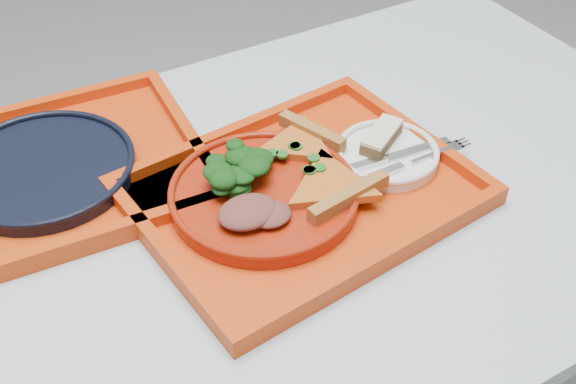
% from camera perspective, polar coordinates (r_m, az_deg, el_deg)
% --- Properties ---
extents(table, '(1.60, 0.80, 0.75)m').
position_cam_1_polar(table, '(1.03, -6.58, -6.19)').
color(table, silver).
rests_on(table, ground).
extents(tray_main, '(0.48, 0.39, 0.01)m').
position_cam_1_polar(tray_main, '(1.01, 1.11, -0.27)').
color(tray_main, '#C2350A').
rests_on(tray_main, table).
extents(tray_far, '(0.47, 0.38, 0.01)m').
position_cam_1_polar(tray_far, '(1.10, -18.57, 1.09)').
color(tray_far, '#C2350A').
rests_on(tray_far, table).
extents(dinner_plate, '(0.26, 0.26, 0.02)m').
position_cam_1_polar(dinner_plate, '(0.99, -1.91, -0.34)').
color(dinner_plate, '#971E0A').
rests_on(dinner_plate, tray_main).
extents(side_plate, '(0.15, 0.15, 0.01)m').
position_cam_1_polar(side_plate, '(1.07, 7.81, 2.83)').
color(side_plate, white).
rests_on(side_plate, tray_main).
extents(navy_plate, '(0.26, 0.26, 0.02)m').
position_cam_1_polar(navy_plate, '(1.09, -18.73, 1.65)').
color(navy_plate, black).
rests_on(navy_plate, tray_far).
extents(pizza_slice_a, '(0.15, 0.17, 0.02)m').
position_cam_1_polar(pizza_slice_a, '(0.98, 3.40, 0.76)').
color(pizza_slice_a, orange).
rests_on(pizza_slice_a, dinner_plate).
extents(pizza_slice_b, '(0.16, 0.15, 0.02)m').
position_cam_1_polar(pizza_slice_b, '(1.05, 0.80, 3.98)').
color(pizza_slice_b, orange).
rests_on(pizza_slice_b, dinner_plate).
extents(salad_heap, '(0.10, 0.09, 0.05)m').
position_cam_1_polar(salad_heap, '(0.99, -4.22, 2.25)').
color(salad_heap, black).
rests_on(salad_heap, dinner_plate).
extents(meat_portion, '(0.08, 0.07, 0.02)m').
position_cam_1_polar(meat_portion, '(0.94, -3.21, -1.59)').
color(meat_portion, brown).
rests_on(meat_portion, dinner_plate).
extents(dessert_bar, '(0.09, 0.07, 0.02)m').
position_cam_1_polar(dessert_bar, '(1.08, 7.40, 4.36)').
color(dessert_bar, '#492F18').
rests_on(dessert_bar, side_plate).
extents(knife, '(0.19, 0.03, 0.01)m').
position_cam_1_polar(knife, '(1.06, 8.46, 2.89)').
color(knife, silver).
rests_on(knife, side_plate).
extents(fork, '(0.19, 0.02, 0.01)m').
position_cam_1_polar(fork, '(1.05, 9.69, 2.31)').
color(fork, silver).
rests_on(fork, side_plate).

